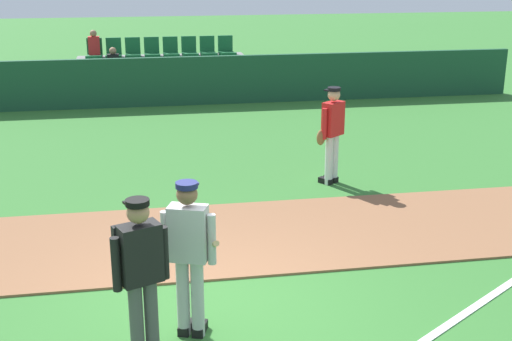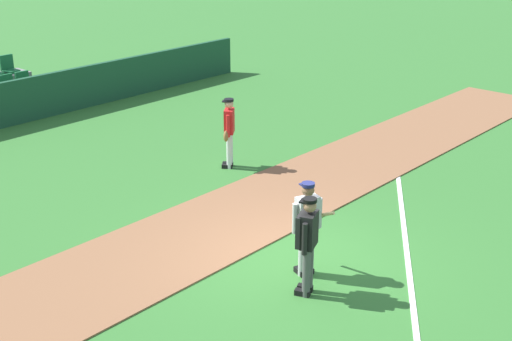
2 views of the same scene
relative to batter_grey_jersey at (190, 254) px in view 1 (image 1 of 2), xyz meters
The scene contains 8 objects.
ground_plane 1.11m from the batter_grey_jersey, 61.97° to the left, with size 80.00×80.00×0.00m, color #33702D.
infield_dirt_path 2.74m from the batter_grey_jersey, 84.39° to the left, with size 28.00×2.68×0.03m, color brown.
foul_line_chalk 3.39m from the batter_grey_jersey, ahead, with size 12.00×0.10×0.01m, color white.
dugout_fence 11.90m from the batter_grey_jersey, 88.79° to the left, with size 20.00×0.16×1.33m, color #19472D.
stadium_bleachers 13.36m from the batter_grey_jersey, 89.01° to the left, with size 5.00×2.10×1.90m.
batter_grey_jersey is the anchor object (origin of this frame).
umpire_home_plate 0.66m from the batter_grey_jersey, 141.40° to the right, with size 0.55×0.42×1.76m.
runner_red_jersey 5.53m from the batter_grey_jersey, 58.45° to the left, with size 0.61×0.47×1.76m.
Camera 1 is at (-0.67, -6.98, 3.96)m, focal length 47.41 mm.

